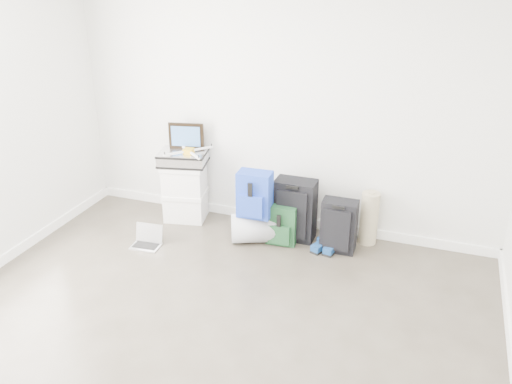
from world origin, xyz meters
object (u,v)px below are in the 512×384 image
at_px(laptop, 147,241).
at_px(briefcase, 183,158).
at_px(large_suitcase, 295,210).
at_px(boxes_stack, 185,191).
at_px(duffel_bag, 255,228).
at_px(carry_on, 339,226).

bearing_deg(laptop, briefcase, 77.16).
xyz_separation_m(large_suitcase, laptop, (-1.37, -0.65, -0.27)).
distance_m(boxes_stack, laptop, 0.75).
height_order(briefcase, laptop, briefcase).
bearing_deg(briefcase, boxes_stack, 77.48).
relative_size(boxes_stack, duffel_bag, 1.31).
relative_size(carry_on, laptop, 1.77).
relative_size(large_suitcase, carry_on, 1.20).
xyz_separation_m(boxes_stack, duffel_bag, (0.91, -0.24, -0.17)).
xyz_separation_m(large_suitcase, carry_on, (0.48, -0.10, -0.05)).
bearing_deg(large_suitcase, boxes_stack, 178.42).
relative_size(boxes_stack, large_suitcase, 1.00).
xyz_separation_m(duffel_bag, carry_on, (0.84, 0.10, 0.12)).
bearing_deg(carry_on, boxes_stack, 175.12).
bearing_deg(laptop, large_suitcase, 20.82).
bearing_deg(large_suitcase, briefcase, 178.42).
bearing_deg(briefcase, duffel_bag, -27.23).
bearing_deg(duffel_bag, large_suitcase, 5.87).
relative_size(duffel_bag, carry_on, 0.91).
xyz_separation_m(boxes_stack, carry_on, (1.75, -0.14, -0.05)).
bearing_deg(boxes_stack, laptop, -109.52).
relative_size(briefcase, large_suitcase, 0.77).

